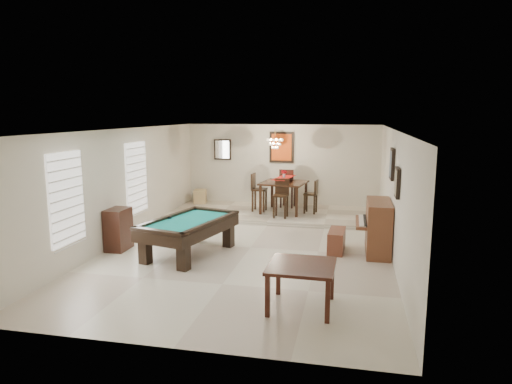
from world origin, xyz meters
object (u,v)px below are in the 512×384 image
at_px(square_table, 301,286).
at_px(chandelier, 275,140).
at_px(upright_piano, 372,227).
at_px(dining_table, 284,195).
at_px(flower_vase, 284,174).
at_px(dining_chair_north, 288,188).
at_px(apothecary_chest, 118,229).
at_px(dining_chair_west, 259,192).
at_px(dining_chair_east, 311,197).
at_px(corner_bench, 200,196).
at_px(dining_chair_south, 281,198).
at_px(piano_bench, 337,241).
at_px(pool_table, 189,238).

distance_m(square_table, chandelier, 6.56).
xyz_separation_m(upright_piano, dining_table, (-2.35, 3.09, 0.06)).
relative_size(flower_vase, dining_chair_north, 0.19).
height_order(apothecary_chest, dining_table, dining_table).
distance_m(apothecary_chest, dining_table, 5.03).
xyz_separation_m(dining_chair_west, dining_chair_east, (1.49, 0.03, -0.07)).
relative_size(dining_chair_west, corner_bench, 2.37).
xyz_separation_m(dining_table, dining_chair_west, (-0.71, -0.01, 0.05)).
xyz_separation_m(dining_chair_south, dining_chair_west, (-0.74, 0.70, 0.02)).
distance_m(upright_piano, dining_chair_north, 4.47).
bearing_deg(piano_bench, dining_chair_east, 105.00).
distance_m(dining_chair_south, chandelier, 1.70).
height_order(square_table, dining_chair_south, dining_chair_south).
height_order(dining_chair_north, chandelier, chandelier).
bearing_deg(pool_table, piano_bench, 30.10).
bearing_deg(square_table, dining_chair_south, 102.04).
relative_size(square_table, dining_chair_west, 0.90).
relative_size(square_table, dining_chair_north, 0.85).
distance_m(piano_bench, dining_chair_south, 2.95).
bearing_deg(apothecary_chest, flower_vase, 52.94).
bearing_deg(chandelier, upright_piano, -49.15).
bearing_deg(dining_table, chandelier, -163.48).
bearing_deg(dining_table, square_table, -79.11).
distance_m(pool_table, square_table, 3.39).
distance_m(upright_piano, corner_bench, 6.45).
relative_size(dining_table, dining_chair_north, 1.03).
xyz_separation_m(piano_bench, apothecary_chest, (-4.65, -0.85, 0.22)).
distance_m(apothecary_chest, dining_chair_south, 4.50).
height_order(square_table, apothecary_chest, apothecary_chest).
distance_m(dining_table, dining_chair_west, 0.72).
xyz_separation_m(flower_vase, chandelier, (-0.25, -0.08, 0.97)).
bearing_deg(pool_table, dining_chair_east, 75.82).
xyz_separation_m(piano_bench, flower_vase, (-1.62, 3.16, 1.00)).
bearing_deg(flower_vase, dining_chair_south, -88.18).
xyz_separation_m(piano_bench, dining_chair_east, (-0.85, 3.18, 0.36)).
bearing_deg(dining_chair_north, upright_piano, 128.16).
bearing_deg(dining_chair_north, corner_bench, 5.47).
bearing_deg(dining_chair_west, dining_table, -86.97).
distance_m(flower_vase, dining_chair_north, 0.90).
height_order(apothecary_chest, dining_chair_south, dining_chair_south).
xyz_separation_m(square_table, upright_piano, (1.16, 3.11, 0.22)).
xyz_separation_m(dining_chair_east, corner_bench, (-3.58, 0.77, -0.27)).
relative_size(dining_chair_north, chandelier, 1.94).
bearing_deg(square_table, piano_bench, 81.96).
height_order(dining_chair_west, corner_bench, dining_chair_west).
bearing_deg(square_table, dining_chair_west, 107.13).
height_order(flower_vase, dining_chair_north, flower_vase).
bearing_deg(dining_chair_west, dining_chair_north, -42.74).
height_order(flower_vase, dining_chair_west, flower_vase).
xyz_separation_m(corner_bench, chandelier, (2.55, -0.86, 1.87)).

